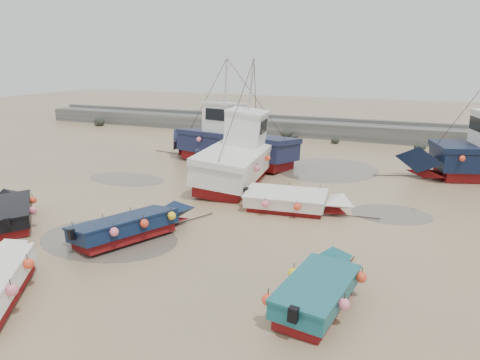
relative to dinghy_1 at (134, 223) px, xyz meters
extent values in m
plane|color=tan|center=(3.17, 2.21, -0.55)|extent=(120.00, 120.00, 0.00)
cube|color=slate|center=(3.17, 24.21, 0.05)|extent=(60.00, 2.20, 1.20)
cube|color=slate|center=(3.17, 25.42, 0.78)|extent=(60.00, 0.60, 0.25)
ellipsoid|color=black|center=(8.27, 21.24, -0.25)|extent=(0.84, 0.86, 0.51)
ellipsoid|color=black|center=(10.97, 22.77, -0.20)|extent=(0.98, 1.07, 0.72)
ellipsoid|color=black|center=(-1.90, 22.68, -0.20)|extent=(0.99, 0.80, 0.58)
ellipsoid|color=black|center=(-20.34, 21.87, -0.32)|extent=(0.65, 0.64, 0.43)
ellipsoid|color=black|center=(-1.14, 22.48, -0.33)|extent=(0.61, 0.53, 0.32)
ellipsoid|color=black|center=(-6.00, 21.56, -0.17)|extent=(1.09, 0.88, 0.72)
ellipsoid|color=black|center=(-4.08, 21.87, -0.32)|extent=(0.65, 0.60, 0.37)
ellipsoid|color=black|center=(2.25, 21.81, -0.32)|extent=(0.64, 0.62, 0.48)
ellipsoid|color=black|center=(-20.25, 22.01, -0.16)|extent=(1.10, 0.87, 0.86)
ellipsoid|color=black|center=(11.01, 22.64, -0.35)|extent=(0.55, 0.45, 0.29)
cylinder|color=#615A4E|center=(-0.80, -0.45, -0.54)|extent=(5.24, 5.24, 0.01)
cylinder|color=#615A4E|center=(8.12, 6.49, -0.54)|extent=(3.25, 3.25, 0.01)
cylinder|color=#615A4E|center=(-5.48, 6.71, -0.54)|extent=(4.41, 4.41, 0.01)
cylinder|color=#615A4E|center=(3.74, 13.26, -0.54)|extent=(5.80, 5.80, 0.01)
pyramid|color=white|center=(-1.78, -3.48, 0.43)|extent=(1.57, 1.38, 0.90)
cylinder|color=black|center=(-2.29, -2.70, -0.52)|extent=(1.14, 1.69, 0.04)
sphere|color=#F44828|center=(0.59, -5.54, 0.08)|extent=(0.30, 0.30, 0.30)
sphere|color=#F44828|center=(-0.25, -4.27, 0.08)|extent=(0.30, 0.30, 0.30)
cube|color=maroon|center=(-0.14, -0.34, -0.40)|extent=(2.51, 3.62, 0.30)
cube|color=#0D1C39|center=(-0.14, -0.34, -0.02)|extent=(2.82, 3.94, 0.45)
pyramid|color=#0D1C39|center=(0.66, 1.66, 0.43)|extent=(1.74, 1.25, 0.90)
cube|color=brown|center=(-0.14, -0.34, 0.14)|extent=(2.31, 3.29, 0.10)
cube|color=#0D1C39|center=(-0.14, -0.34, 0.23)|extent=(2.91, 4.04, 0.07)
cube|color=black|center=(-0.84, -2.09, 0.15)|extent=(0.27, 0.25, 0.35)
cylinder|color=black|center=(1.00, 2.50, -0.52)|extent=(0.78, 1.87, 0.04)
sphere|color=#F44828|center=(-1.52, -1.33, 0.08)|extent=(0.30, 0.30, 0.30)
sphere|color=#F44828|center=(0.40, -1.48, 0.08)|extent=(0.30, 0.30, 0.30)
sphere|color=#F44828|center=(-1.09, -0.27, 0.08)|extent=(0.30, 0.30, 0.30)
sphere|color=#F44828|center=(0.82, -0.41, 0.08)|extent=(0.30, 0.30, 0.30)
sphere|color=#F44828|center=(-0.67, 0.80, 0.08)|extent=(0.30, 0.30, 0.30)
sphere|color=#F44828|center=(1.25, 0.65, 0.08)|extent=(0.30, 0.30, 0.30)
cube|color=maroon|center=(7.25, -2.23, -0.40)|extent=(1.40, 2.90, 0.30)
cube|color=#175A64|center=(7.25, -2.23, -0.02)|extent=(1.62, 3.12, 0.45)
pyramid|color=#175A64|center=(7.40, -0.37, 0.43)|extent=(1.44, 0.82, 0.90)
cube|color=brown|center=(7.25, -2.23, 0.14)|extent=(1.31, 2.62, 0.10)
cube|color=#175A64|center=(7.25, -2.23, 0.23)|extent=(1.68, 3.19, 0.07)
cube|color=black|center=(7.13, -3.80, 0.15)|extent=(0.23, 0.20, 0.35)
cylinder|color=black|center=(7.47, 0.45, -0.52)|extent=(0.20, 2.00, 0.04)
sphere|color=#F44828|center=(6.35, -3.36, 0.08)|extent=(0.30, 0.30, 0.30)
sphere|color=#F44828|center=(8.03, -2.69, 0.08)|extent=(0.30, 0.30, 0.30)
sphere|color=#F44828|center=(6.48, -1.76, 0.08)|extent=(0.30, 0.30, 0.30)
sphere|color=#F44828|center=(8.16, -1.10, 0.08)|extent=(0.30, 0.30, 0.30)
cube|color=maroon|center=(-5.10, -0.83, -0.40)|extent=(3.23, 3.12, 0.30)
cube|color=black|center=(-5.10, -0.83, -0.02)|extent=(3.55, 3.44, 0.45)
pyramid|color=black|center=(-6.66, 0.61, 0.43)|extent=(1.47, 1.51, 0.90)
cube|color=brown|center=(-5.10, -0.83, 0.14)|extent=(2.95, 2.85, 0.10)
cube|color=black|center=(-5.10, -0.83, 0.23)|extent=(3.65, 3.54, 0.07)
cube|color=black|center=(-3.74, -2.09, 0.15)|extent=(0.28, 0.28, 0.35)
cylinder|color=black|center=(-7.32, 1.22, -0.52)|extent=(1.49, 1.39, 0.04)
sphere|color=#F44828|center=(-4.03, -0.71, 0.08)|extent=(0.30, 0.30, 0.30)
sphere|color=#F44828|center=(-5.06, 0.25, 0.08)|extent=(0.30, 0.30, 0.30)
cube|color=maroon|center=(3.98, 5.13, -0.40)|extent=(3.20, 1.64, 0.30)
cube|color=silver|center=(3.98, 5.13, -0.02)|extent=(3.45, 1.89, 0.45)
pyramid|color=silver|center=(5.96, 5.36, 0.43)|extent=(0.89, 1.59, 0.90)
cube|color=brown|center=(3.98, 5.13, 0.14)|extent=(2.90, 1.53, 0.10)
cube|color=silver|center=(3.98, 5.13, 0.23)|extent=(3.54, 1.96, 0.07)
cube|color=black|center=(2.26, 4.92, 0.15)|extent=(0.20, 0.24, 0.35)
cylinder|color=black|center=(6.82, 5.46, -0.52)|extent=(1.99, 0.27, 0.04)
sphere|color=#F44828|center=(2.57, 5.84, 0.08)|extent=(0.30, 0.30, 0.30)
sphere|color=#F44828|center=(3.43, 4.18, 0.08)|extent=(0.30, 0.30, 0.30)
sphere|color=#F44828|center=(3.87, 6.00, 0.08)|extent=(0.30, 0.30, 0.30)
sphere|color=#F44828|center=(4.73, 4.33, 0.08)|extent=(0.30, 0.30, 0.30)
sphere|color=#F44828|center=(5.18, 6.15, 0.08)|extent=(0.30, 0.30, 0.30)
cube|color=maroon|center=(-1.67, 12.34, -0.27)|extent=(7.16, 3.59, 0.55)
cube|color=#151B38|center=(-1.67, 12.34, 0.48)|extent=(7.73, 4.07, 0.95)
pyramid|color=#151B38|center=(-5.80, 13.22, 1.18)|extent=(1.94, 2.84, 1.40)
cube|color=brown|center=(-1.67, 12.34, 0.99)|extent=(7.55, 3.94, 0.08)
cube|color=#151B38|center=(-1.67, 12.34, 1.13)|extent=(7.91, 4.16, 0.30)
cube|color=white|center=(-2.65, 12.55, 2.10)|extent=(2.34, 2.20, 1.70)
cube|color=white|center=(-2.65, 12.55, 3.01)|extent=(2.52, 2.37, 0.12)
cube|color=black|center=(-3.65, 12.76, 2.36)|extent=(0.37, 1.52, 0.68)
cylinder|color=#B7B7B2|center=(-2.65, 12.55, 4.37)|extent=(0.10, 0.10, 2.60)
cylinder|color=black|center=(-6.93, 13.46, -0.52)|extent=(2.94, 0.67, 0.05)
sphere|color=pink|center=(0.89, 10.34, 0.83)|extent=(0.30, 0.30, 0.30)
sphere|color=pink|center=(0.34, 13.36, 0.83)|extent=(0.30, 0.30, 0.30)
sphere|color=pink|center=(-1.40, 10.83, 0.83)|extent=(0.30, 0.30, 0.30)
sphere|color=pink|center=(-1.95, 13.85, 0.83)|extent=(0.30, 0.30, 0.30)
sphere|color=pink|center=(-3.68, 11.32, 0.83)|extent=(0.30, 0.30, 0.30)
sphere|color=pink|center=(-4.23, 14.34, 0.83)|extent=(0.30, 0.30, 0.30)
cube|color=maroon|center=(0.12, 8.48, -0.27)|extent=(3.19, 7.24, 0.55)
cube|color=white|center=(0.12, 8.48, 0.48)|extent=(3.64, 7.80, 0.95)
pyramid|color=white|center=(-0.52, 12.74, 1.18)|extent=(2.75, 1.79, 1.40)
cube|color=brown|center=(0.12, 8.48, 0.99)|extent=(3.52, 7.62, 0.08)
cube|color=white|center=(0.12, 8.48, 1.13)|extent=(3.72, 7.98, 0.30)
cube|color=white|center=(-0.03, 9.49, 2.10)|extent=(2.07, 2.24, 1.70)
cube|color=white|center=(-0.03, 9.49, 3.01)|extent=(2.24, 2.42, 0.12)
cube|color=black|center=(-0.18, 10.50, 2.36)|extent=(1.52, 0.27, 0.68)
cylinder|color=#B7B7B2|center=(-0.03, 9.49, 4.37)|extent=(0.10, 0.10, 2.60)
cylinder|color=black|center=(-0.69, 13.89, -0.52)|extent=(0.49, 2.97, 0.05)
sphere|color=pink|center=(-0.83, 5.32, 0.83)|extent=(0.30, 0.30, 0.30)
sphere|color=pink|center=(1.77, 6.92, 0.83)|extent=(0.30, 0.30, 0.30)
sphere|color=pink|center=(-1.19, 7.68, 0.83)|extent=(0.30, 0.30, 0.30)
sphere|color=pink|center=(1.42, 9.28, 0.83)|extent=(0.30, 0.30, 0.30)
sphere|color=pink|center=(-1.54, 10.05, 0.83)|extent=(0.30, 0.30, 0.30)
sphere|color=pink|center=(1.07, 11.64, 0.83)|extent=(0.30, 0.30, 0.30)
pyramid|color=black|center=(8.96, 13.57, 1.18)|extent=(2.22, 3.11, 1.40)
cube|color=black|center=(11.19, 14.30, 2.36)|extent=(0.56, 1.60, 0.68)
cylinder|color=black|center=(7.84, 13.21, -0.52)|extent=(2.87, 0.98, 0.05)
sphere|color=pink|center=(10.74, 15.75, 0.83)|extent=(0.30, 0.30, 0.30)
sphere|color=pink|center=(10.70, 12.54, 0.83)|extent=(0.30, 0.30, 0.30)
imported|color=#192238|center=(-1.73, 7.76, -0.55)|extent=(0.65, 0.43, 1.77)
camera|label=1|loc=(9.88, -12.82, 5.75)|focal=35.00mm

